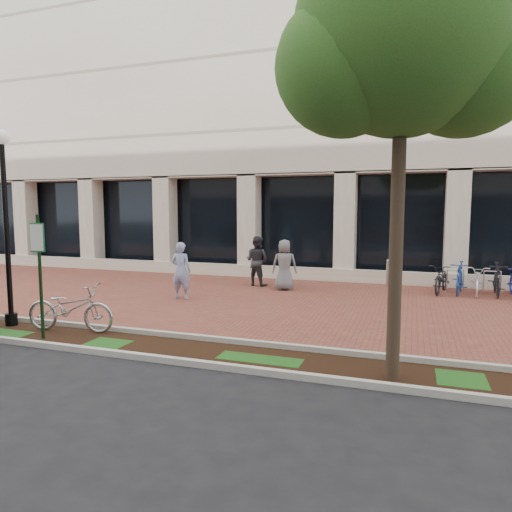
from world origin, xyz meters
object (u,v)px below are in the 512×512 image
(locked_bicycle, at_px, (70,308))
(bollard, at_px, (388,273))
(pedestrian_left, at_px, (181,271))
(street_tree, at_px, (406,41))
(parking_sign, at_px, (39,262))
(pedestrian_right, at_px, (284,265))
(bike_rack_cluster, at_px, (497,280))
(lamppost, at_px, (6,217))
(pedestrian_mid, at_px, (257,261))

(locked_bicycle, distance_m, bollard, 10.77)
(pedestrian_left, bearing_deg, bollard, -146.19)
(street_tree, height_order, pedestrian_left, street_tree)
(parking_sign, xyz_separation_m, pedestrian_right, (3.34, 7.51, -0.81))
(pedestrian_left, xyz_separation_m, bollard, (5.99, 4.29, -0.38))
(bike_rack_cluster, bearing_deg, pedestrian_left, -151.24)
(bike_rack_cluster, bearing_deg, street_tree, -100.98)
(parking_sign, distance_m, bike_rack_cluster, 13.41)
(lamppost, distance_m, bollard, 12.11)
(parking_sign, xyz_separation_m, locked_bicycle, (0.16, 0.69, -1.14))
(lamppost, height_order, pedestrian_right, lamppost)
(pedestrian_mid, relative_size, bollard, 1.79)
(pedestrian_mid, bearing_deg, street_tree, 136.50)
(lamppost, relative_size, bollard, 4.56)
(street_tree, bearing_deg, parking_sign, -179.33)
(lamppost, distance_m, pedestrian_left, 5.16)
(parking_sign, relative_size, pedestrian_left, 1.50)
(street_tree, bearing_deg, bollard, 93.88)
(street_tree, bearing_deg, pedestrian_left, 143.64)
(street_tree, bearing_deg, pedestrian_mid, 122.96)
(locked_bicycle, bearing_deg, pedestrian_mid, -23.84)
(lamppost, distance_m, bike_rack_cluster, 14.37)
(pedestrian_right, bearing_deg, bike_rack_cluster, 175.16)
(locked_bicycle, height_order, pedestrian_mid, pedestrian_mid)
(pedestrian_left, distance_m, bollard, 7.38)
(parking_sign, bearing_deg, pedestrian_left, 72.87)
(street_tree, height_order, pedestrian_right, street_tree)
(locked_bicycle, bearing_deg, street_tree, -103.67)
(lamppost, distance_m, pedestrian_mid, 8.46)
(bollard, height_order, bike_rack_cluster, bike_rack_cluster)
(street_tree, relative_size, pedestrian_left, 4.06)
(lamppost, distance_m, street_tree, 9.36)
(lamppost, bearing_deg, street_tree, -3.77)
(lamppost, height_order, bike_rack_cluster, lamppost)
(parking_sign, distance_m, pedestrian_right, 8.26)
(street_tree, xyz_separation_m, pedestrian_left, (-6.61, 4.87, -4.49))
(lamppost, bearing_deg, bike_rack_cluster, 34.43)
(street_tree, distance_m, bike_rack_cluster, 10.30)
(pedestrian_left, distance_m, bike_rack_cluster, 10.15)
(lamppost, bearing_deg, parking_sign, -22.81)
(parking_sign, relative_size, lamppost, 0.58)
(pedestrian_left, xyz_separation_m, pedestrian_mid, (1.44, 3.12, 0.02))
(bollard, bearing_deg, locked_bicycle, -127.39)
(locked_bicycle, xyz_separation_m, bike_rack_cluster, (9.96, 8.02, -0.05))
(pedestrian_mid, bearing_deg, bike_rack_cluster, -161.89)
(parking_sign, bearing_deg, lamppost, 148.12)
(pedestrian_mid, bearing_deg, pedestrian_right, 168.46)
(pedestrian_right, bearing_deg, pedestrian_mid, -39.95)
(parking_sign, bearing_deg, street_tree, -8.40)
(pedestrian_right, bearing_deg, locked_bicycle, 50.14)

